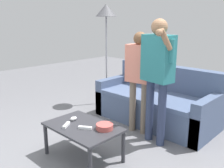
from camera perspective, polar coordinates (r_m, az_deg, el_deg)
The scene contains 10 objects.
ground_plane at distance 3.12m, azimuth -2.49°, elevation -16.05°, with size 12.00×12.00×0.00m, color slate.
couch at distance 4.04m, azimuth 10.35°, elevation -4.33°, with size 1.86×0.88×0.87m.
coffee_table at distance 2.92m, azimuth -6.69°, elevation -10.47°, with size 0.87×0.57×0.41m.
snack_bowl at distance 2.79m, azimuth -1.71°, elevation -9.77°, with size 0.19×0.19×0.06m, color #B24C47.
game_remote_nunchuk at distance 3.05m, azimuth -8.84°, elevation -7.85°, with size 0.06×0.09×0.05m.
floor_lamp at distance 4.64m, azimuth -1.36°, elevation 15.23°, with size 0.38×0.38×1.87m.
player_right at distance 3.13m, azimuth 10.40°, elevation 3.68°, with size 0.47×0.42×1.60m.
player_center at distance 3.44m, azimuth 6.26°, elevation 2.99°, with size 0.44×0.28×1.43m.
game_remote_wand_near at distance 2.81m, azimuth -6.21°, elevation -9.97°, with size 0.15×0.11×0.03m.
game_remote_wand_far at distance 2.91m, azimuth -10.46°, elevation -9.26°, with size 0.11×0.15×0.03m.
Camera 1 is at (1.95, -1.85, 1.58)m, focal length 39.76 mm.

